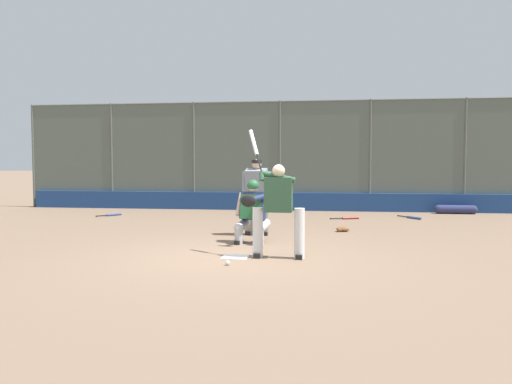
{
  "coord_description": "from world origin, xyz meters",
  "views": [
    {
      "loc": [
        -1.48,
        8.21,
        1.6
      ],
      "look_at": [
        -0.22,
        -1.0,
        1.05
      ],
      "focal_mm": 35.0,
      "sensor_mm": 36.0,
      "label": 1
    }
  ],
  "objects_px": {
    "equipment_bag_dugout_side": "(456,209)",
    "baseball_loose": "(228,263)",
    "spare_bat_by_padding": "(412,218)",
    "catcher_behind_plate": "(252,210)",
    "umpire_home": "(257,195)",
    "spare_bat_third_base_side": "(112,215)",
    "spare_bat_near_backstop": "(348,218)",
    "batter_at_plate": "(278,207)",
    "fielding_glove_on_dirt": "(342,229)"
  },
  "relations": [
    {
      "from": "spare_bat_third_base_side",
      "to": "baseball_loose",
      "type": "xyz_separation_m",
      "value": [
        -4.82,
        6.58,
        0.0
      ]
    },
    {
      "from": "catcher_behind_plate",
      "to": "fielding_glove_on_dirt",
      "type": "distance_m",
      "value": 2.73
    },
    {
      "from": "umpire_home",
      "to": "baseball_loose",
      "type": "xyz_separation_m",
      "value": [
        0.01,
        3.28,
        -0.86
      ]
    },
    {
      "from": "batter_at_plate",
      "to": "fielding_glove_on_dirt",
      "type": "relative_size",
      "value": 7.09
    },
    {
      "from": "batter_at_plate",
      "to": "equipment_bag_dugout_side",
      "type": "distance_m",
      "value": 9.29
    },
    {
      "from": "catcher_behind_plate",
      "to": "baseball_loose",
      "type": "height_order",
      "value": "catcher_behind_plate"
    },
    {
      "from": "spare_bat_third_base_side",
      "to": "baseball_loose",
      "type": "height_order",
      "value": "baseball_loose"
    },
    {
      "from": "catcher_behind_plate",
      "to": "umpire_home",
      "type": "relative_size",
      "value": 0.76
    },
    {
      "from": "equipment_bag_dugout_side",
      "to": "batter_at_plate",
      "type": "bearing_deg",
      "value": 58.54
    },
    {
      "from": "spare_bat_near_backstop",
      "to": "spare_bat_third_base_side",
      "type": "bearing_deg",
      "value": 157.67
    },
    {
      "from": "catcher_behind_plate",
      "to": "fielding_glove_on_dirt",
      "type": "xyz_separation_m",
      "value": [
        -1.84,
        -1.93,
        -0.6
      ]
    },
    {
      "from": "baseball_loose",
      "to": "equipment_bag_dugout_side",
      "type": "height_order",
      "value": "equipment_bag_dugout_side"
    },
    {
      "from": "fielding_glove_on_dirt",
      "to": "baseball_loose",
      "type": "xyz_separation_m",
      "value": [
        1.9,
        4.08,
        -0.02
      ]
    },
    {
      "from": "spare_bat_near_backstop",
      "to": "fielding_glove_on_dirt",
      "type": "bearing_deg",
      "value": -118.7
    },
    {
      "from": "spare_bat_near_backstop",
      "to": "equipment_bag_dugout_side",
      "type": "bearing_deg",
      "value": 7.13
    },
    {
      "from": "baseball_loose",
      "to": "catcher_behind_plate",
      "type": "bearing_deg",
      "value": -91.72
    },
    {
      "from": "batter_at_plate",
      "to": "spare_bat_third_base_side",
      "type": "relative_size",
      "value": 3.1
    },
    {
      "from": "catcher_behind_plate",
      "to": "spare_bat_by_padding",
      "type": "height_order",
      "value": "catcher_behind_plate"
    },
    {
      "from": "fielding_glove_on_dirt",
      "to": "spare_bat_by_padding",
      "type": "bearing_deg",
      "value": -124.89
    },
    {
      "from": "spare_bat_near_backstop",
      "to": "baseball_loose",
      "type": "distance_m",
      "value": 7.0
    },
    {
      "from": "umpire_home",
      "to": "baseball_loose",
      "type": "bearing_deg",
      "value": 94.47
    },
    {
      "from": "baseball_loose",
      "to": "fielding_glove_on_dirt",
      "type": "bearing_deg",
      "value": -115.01
    },
    {
      "from": "catcher_behind_plate",
      "to": "fielding_glove_on_dirt",
      "type": "bearing_deg",
      "value": -123.88
    },
    {
      "from": "batter_at_plate",
      "to": "equipment_bag_dugout_side",
      "type": "relative_size",
      "value": 1.66
    },
    {
      "from": "spare_bat_third_base_side",
      "to": "catcher_behind_plate",
      "type": "bearing_deg",
      "value": -96.26
    },
    {
      "from": "catcher_behind_plate",
      "to": "spare_bat_near_backstop",
      "type": "relative_size",
      "value": 1.52
    },
    {
      "from": "batter_at_plate",
      "to": "catcher_behind_plate",
      "type": "height_order",
      "value": "batter_at_plate"
    },
    {
      "from": "spare_bat_near_backstop",
      "to": "fielding_glove_on_dirt",
      "type": "height_order",
      "value": "fielding_glove_on_dirt"
    },
    {
      "from": "batter_at_plate",
      "to": "spare_bat_third_base_side",
      "type": "xyz_separation_m",
      "value": [
        5.53,
        -5.86,
        -0.82
      ]
    },
    {
      "from": "equipment_bag_dugout_side",
      "to": "baseball_loose",
      "type": "bearing_deg",
      "value": 57.24
    },
    {
      "from": "umpire_home",
      "to": "baseball_loose",
      "type": "distance_m",
      "value": 3.39
    },
    {
      "from": "catcher_behind_plate",
      "to": "spare_bat_near_backstop",
      "type": "bearing_deg",
      "value": -105.18
    },
    {
      "from": "batter_at_plate",
      "to": "umpire_home",
      "type": "distance_m",
      "value": 2.65
    },
    {
      "from": "catcher_behind_plate",
      "to": "spare_bat_near_backstop",
      "type": "distance_m",
      "value": 5.01
    },
    {
      "from": "baseball_loose",
      "to": "equipment_bag_dugout_side",
      "type": "bearing_deg",
      "value": -122.76
    },
    {
      "from": "spare_bat_near_backstop",
      "to": "fielding_glove_on_dirt",
      "type": "xyz_separation_m",
      "value": [
        0.26,
        2.58,
        0.02
      ]
    },
    {
      "from": "spare_bat_by_padding",
      "to": "equipment_bag_dugout_side",
      "type": "distance_m",
      "value": 2.24
    },
    {
      "from": "umpire_home",
      "to": "spare_bat_third_base_side",
      "type": "height_order",
      "value": "umpire_home"
    },
    {
      "from": "batter_at_plate",
      "to": "baseball_loose",
      "type": "bearing_deg",
      "value": 46.5
    },
    {
      "from": "spare_bat_by_padding",
      "to": "spare_bat_third_base_side",
      "type": "relative_size",
      "value": 1.1
    },
    {
      "from": "spare_bat_near_backstop",
      "to": "equipment_bag_dugout_side",
      "type": "distance_m",
      "value": 3.92
    },
    {
      "from": "spare_bat_near_backstop",
      "to": "spare_bat_by_padding",
      "type": "height_order",
      "value": "same"
    },
    {
      "from": "spare_bat_by_padding",
      "to": "batter_at_plate",
      "type": "bearing_deg",
      "value": -62.52
    },
    {
      "from": "equipment_bag_dugout_side",
      "to": "spare_bat_third_base_side",
      "type": "bearing_deg",
      "value": 11.17
    },
    {
      "from": "spare_bat_third_base_side",
      "to": "fielding_glove_on_dirt",
      "type": "distance_m",
      "value": 7.17
    },
    {
      "from": "spare_bat_by_padding",
      "to": "catcher_behind_plate",
      "type": "bearing_deg",
      "value": -73.89
    },
    {
      "from": "batter_at_plate",
      "to": "baseball_loose",
      "type": "relative_size",
      "value": 29.44
    },
    {
      "from": "equipment_bag_dugout_side",
      "to": "spare_bat_near_backstop",
      "type": "bearing_deg",
      "value": 30.13
    },
    {
      "from": "fielding_glove_on_dirt",
      "to": "equipment_bag_dugout_side",
      "type": "xyz_separation_m",
      "value": [
        -3.65,
        -4.54,
        0.08
      ]
    },
    {
      "from": "spare_bat_by_padding",
      "to": "baseball_loose",
      "type": "relative_size",
      "value": 10.44
    }
  ]
}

